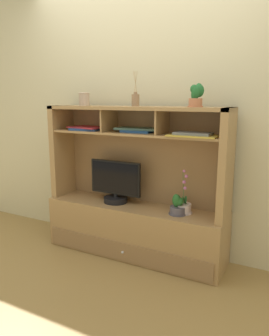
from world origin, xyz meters
The scene contains 12 objects.
floor_plane centered at (0.00, 0.00, -0.01)m, with size 6.00×6.00×0.02m, color olive.
back_wall centered at (0.00, 0.24, 1.40)m, with size 6.00×0.02×2.80m, color beige.
media_console centered at (0.00, 0.01, 0.40)m, with size 1.69×0.45×1.37m.
tv_monitor centered at (-0.20, -0.01, 0.65)m, with size 0.51×0.23×0.40m.
potted_orchid centered at (0.47, 0.01, 0.53)m, with size 0.17×0.17×0.38m.
potted_fern centered at (0.44, -0.05, 0.55)m, with size 0.15×0.15×0.18m.
magazine_stack_left centered at (0.02, 0.04, 1.17)m, with size 0.42×0.21×0.04m.
magazine_stack_centre centered at (0.55, -0.05, 1.16)m, with size 0.40×0.22×0.03m.
magazine_stack_right centered at (-0.50, -0.01, 1.17)m, with size 0.37×0.27×0.03m.
diffuser_bottle centered at (0.00, 0.02, 1.43)m, with size 0.07×0.07×0.30m.
potted_succulent centered at (0.55, -0.01, 1.47)m, with size 0.12×0.13×0.18m.
ceramic_vase centered at (-0.55, 0.02, 1.44)m, with size 0.10×0.10×0.12m.
Camera 1 is at (1.35, -2.57, 1.44)m, focal length 35.22 mm.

